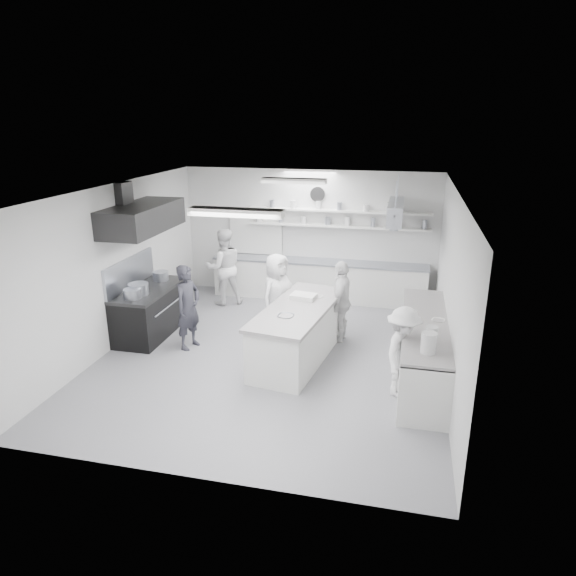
% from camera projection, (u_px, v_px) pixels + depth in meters
% --- Properties ---
extents(floor, '(6.00, 7.00, 0.02)m').
position_uv_depth(floor, '(272.00, 355.00, 9.47)').
color(floor, gray).
rests_on(floor, ground).
extents(ceiling, '(6.00, 7.00, 0.02)m').
position_uv_depth(ceiling, '(270.00, 189.00, 8.52)').
color(ceiling, white).
rests_on(ceiling, wall_back).
extents(wall_back, '(6.00, 0.04, 3.00)m').
position_uv_depth(wall_back, '(309.00, 234.00, 12.23)').
color(wall_back, silver).
rests_on(wall_back, floor).
extents(wall_front, '(6.00, 0.04, 3.00)m').
position_uv_depth(wall_front, '(192.00, 367.00, 5.76)').
color(wall_front, silver).
rests_on(wall_front, floor).
extents(wall_left, '(0.04, 7.00, 3.00)m').
position_uv_depth(wall_left, '(116.00, 266.00, 9.63)').
color(wall_left, silver).
rests_on(wall_left, floor).
extents(wall_right, '(0.04, 7.00, 3.00)m').
position_uv_depth(wall_right, '(451.00, 289.00, 8.36)').
color(wall_right, silver).
rests_on(wall_right, floor).
extents(stove, '(0.80, 1.80, 0.90)m').
position_uv_depth(stove, '(150.00, 313.00, 10.25)').
color(stove, black).
rests_on(stove, floor).
extents(exhaust_hood, '(0.85, 2.00, 0.50)m').
position_uv_depth(exhaust_hood, '(142.00, 218.00, 9.65)').
color(exhaust_hood, '#252525').
rests_on(exhaust_hood, wall_left).
extents(back_counter, '(5.00, 0.60, 0.92)m').
position_uv_depth(back_counter, '(318.00, 280.00, 12.22)').
color(back_counter, silver).
rests_on(back_counter, floor).
extents(shelf_lower, '(4.20, 0.26, 0.04)m').
position_uv_depth(shelf_lower, '(338.00, 226.00, 11.88)').
color(shelf_lower, silver).
rests_on(shelf_lower, wall_back).
extents(shelf_upper, '(4.20, 0.26, 0.04)m').
position_uv_depth(shelf_upper, '(338.00, 211.00, 11.77)').
color(shelf_upper, silver).
rests_on(shelf_upper, wall_back).
extents(pass_through_window, '(1.30, 0.04, 1.00)m').
position_uv_depth(pass_through_window, '(256.00, 234.00, 12.50)').
color(pass_through_window, black).
rests_on(pass_through_window, wall_back).
extents(wall_clock, '(0.32, 0.05, 0.32)m').
position_uv_depth(wall_clock, '(318.00, 194.00, 11.85)').
color(wall_clock, white).
rests_on(wall_clock, wall_back).
extents(right_counter, '(0.74, 3.30, 0.94)m').
position_uv_depth(right_counter, '(423.00, 350.00, 8.57)').
color(right_counter, silver).
rests_on(right_counter, floor).
extents(pot_rack, '(0.30, 1.60, 0.40)m').
position_uv_depth(pot_rack, '(396.00, 212.00, 10.54)').
color(pot_rack, '#9DA2AD').
rests_on(pot_rack, ceiling).
extents(light_fixture_front, '(1.30, 0.25, 0.10)m').
position_uv_depth(light_fixture_front, '(236.00, 212.00, 6.88)').
color(light_fixture_front, silver).
rests_on(light_fixture_front, ceiling).
extents(light_fixture_rear, '(1.30, 0.25, 0.10)m').
position_uv_depth(light_fixture_rear, '(294.00, 181.00, 10.20)').
color(light_fixture_rear, silver).
rests_on(light_fixture_rear, ceiling).
extents(prep_island, '(1.30, 2.64, 0.93)m').
position_uv_depth(prep_island, '(298.00, 334.00, 9.21)').
color(prep_island, silver).
rests_on(prep_island, floor).
extents(stove_pot, '(0.38, 0.38, 0.26)m').
position_uv_depth(stove_pot, '(139.00, 290.00, 9.72)').
color(stove_pot, '#9DA2AD').
rests_on(stove_pot, stove).
extents(cook_stove, '(0.54, 0.67, 1.60)m').
position_uv_depth(cook_stove, '(188.00, 307.00, 9.54)').
color(cook_stove, '#282830').
rests_on(cook_stove, floor).
extents(cook_back, '(1.08, 1.02, 1.77)m').
position_uv_depth(cook_back, '(224.00, 267.00, 11.78)').
color(cook_back, white).
rests_on(cook_back, floor).
extents(cook_island_left, '(0.82, 0.96, 1.66)m').
position_uv_depth(cook_island_left, '(277.00, 295.00, 10.09)').
color(cook_island_left, white).
rests_on(cook_island_left, floor).
extents(cook_island_right, '(0.49, 0.97, 1.59)m').
position_uv_depth(cook_island_right, '(341.00, 301.00, 9.87)').
color(cook_island_right, white).
rests_on(cook_island_right, floor).
extents(cook_right, '(0.77, 1.05, 1.45)m').
position_uv_depth(cook_right, '(402.00, 352.00, 7.90)').
color(cook_right, white).
rests_on(cook_right, floor).
extents(bowl_island_a, '(0.30, 0.30, 0.07)m').
position_uv_depth(bowl_island_a, '(286.00, 317.00, 8.64)').
color(bowl_island_a, '#9DA2AD').
rests_on(bowl_island_a, prep_island).
extents(bowl_island_b, '(0.21, 0.21, 0.06)m').
position_uv_depth(bowl_island_b, '(318.00, 298.00, 9.54)').
color(bowl_island_b, silver).
rests_on(bowl_island_b, prep_island).
extents(bowl_right, '(0.26, 0.26, 0.05)m').
position_uv_depth(bowl_right, '(438.00, 321.00, 8.47)').
color(bowl_right, silver).
rests_on(bowl_right, right_counter).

